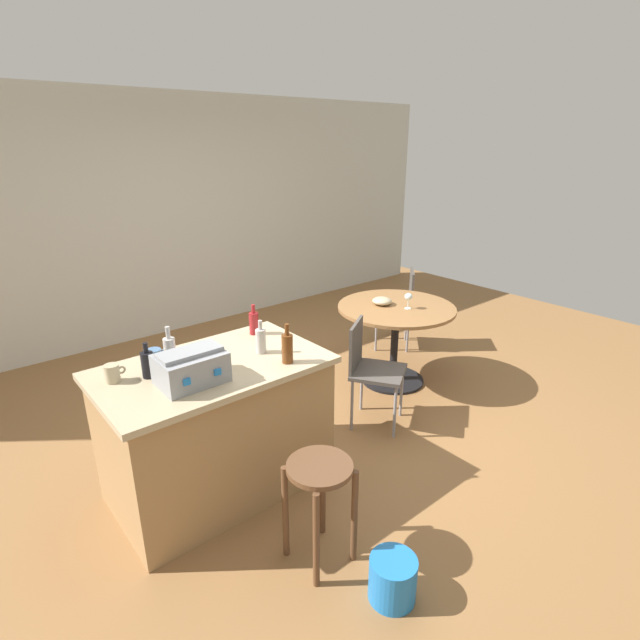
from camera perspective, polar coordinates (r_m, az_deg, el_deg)
ground_plane at (r=4.20m, az=1.27°, el=-11.29°), size 8.80×8.80×0.00m
back_wall at (r=6.05m, az=-16.78°, el=11.38°), size 8.00×0.10×2.70m
kitchen_island at (r=3.30m, az=-11.85°, el=-12.10°), size 1.38×0.84×0.90m
wooden_stool at (r=2.74m, az=-0.04°, el=-19.00°), size 0.35×0.35×0.61m
dining_table at (r=4.60m, az=8.76°, el=-0.47°), size 1.08×1.08×0.76m
folding_chair_near at (r=5.45m, az=9.21°, el=2.13°), size 0.57×0.57×0.88m
folding_chair_far at (r=3.93m, az=5.83°, el=-5.26°), size 0.55×0.55×0.86m
toolbox at (r=2.86m, az=-14.76°, el=-5.31°), size 0.37×0.28×0.20m
bottle_0 at (r=3.18m, az=-6.89°, el=-2.35°), size 0.07×0.07×0.22m
bottle_1 at (r=3.06m, az=-17.01°, el=-3.63°), size 0.07×0.07×0.27m
bottle_2 at (r=3.02m, az=-3.82°, el=-3.24°), size 0.07×0.07×0.25m
bottle_3 at (r=3.49m, az=-7.69°, el=-0.31°), size 0.07×0.07×0.22m
bottle_4 at (r=3.01m, az=-19.38°, el=-4.83°), size 0.07×0.07×0.21m
cup_0 at (r=3.14m, az=-13.14°, el=-3.70°), size 0.11×0.07×0.10m
cup_1 at (r=3.19m, az=-18.65°, el=-3.99°), size 0.12×0.09×0.09m
cup_2 at (r=3.03m, az=-22.95°, el=-5.72°), size 0.12×0.08×0.10m
wine_glass at (r=4.46m, az=10.24°, el=2.61°), size 0.07×0.07×0.14m
serving_bowl at (r=4.56m, az=7.22°, el=2.21°), size 0.18×0.18×0.07m
plastic_bucket at (r=2.81m, az=8.43°, el=-27.58°), size 0.24×0.24×0.24m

